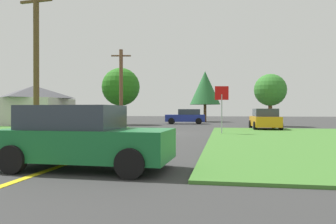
# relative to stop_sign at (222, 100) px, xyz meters

# --- Properties ---
(ground_plane) EXTENTS (120.00, 120.00, 0.00)m
(ground_plane) POSITION_rel_stop_sign_xyz_m (-4.21, 0.54, -2.12)
(ground_plane) COLOR #343434
(grass_verge_right) EXTENTS (12.00, 20.00, 0.08)m
(grass_verge_right) POSITION_rel_stop_sign_xyz_m (5.38, -3.46, -2.08)
(grass_verge_right) COLOR #40762E
(grass_verge_right) RESTS_ON ground
(lane_stripe_center) EXTENTS (0.20, 14.00, 0.01)m
(lane_stripe_center) POSITION_rel_stop_sign_xyz_m (-4.21, -7.46, -2.12)
(lane_stripe_center) COLOR yellow
(lane_stripe_center) RESTS_ON ground
(stop_sign) EXTENTS (0.83, 0.19, 2.97)m
(stop_sign) POSITION_rel_stop_sign_xyz_m (0.00, 0.00, 0.00)
(stop_sign) COLOR #9EA0A8
(stop_sign) RESTS_ON ground
(parked_car_near_building) EXTENTS (4.11, 2.17, 1.62)m
(parked_car_near_building) POSITION_rel_stop_sign_xyz_m (-9.75, 4.00, -1.32)
(parked_car_near_building) COLOR #196B33
(parked_car_near_building) RESTS_ON ground
(car_behind_on_main_road) EXTENTS (4.31, 2.13, 1.62)m
(car_behind_on_main_road) POSITION_rel_stop_sign_xyz_m (-3.43, -12.25, -1.32)
(car_behind_on_main_road) COLOR #196B33
(car_behind_on_main_road) RESTS_ON ground
(car_approaching_junction) EXTENTS (4.44, 2.36, 1.62)m
(car_approaching_junction) POSITION_rel_stop_sign_xyz_m (-3.90, 15.11, -1.32)
(car_approaching_junction) COLOR navy
(car_approaching_junction) RESTS_ON ground
(car_on_crossroad) EXTENTS (2.16, 4.05, 1.62)m
(car_on_crossroad) POSITION_rel_stop_sign_xyz_m (3.25, 5.63, -1.32)
(car_on_crossroad) COLOR orange
(car_on_crossroad) RESTS_ON ground
(utility_pole_near) EXTENTS (1.80, 0.30, 7.56)m
(utility_pole_near) POSITION_rel_stop_sign_xyz_m (-9.14, -5.19, 1.79)
(utility_pole_near) COLOR brown
(utility_pole_near) RESTS_ON ground
(utility_pole_mid) EXTENTS (1.79, 0.44, 7.07)m
(utility_pole_mid) POSITION_rel_stop_sign_xyz_m (-9.15, 8.40, 1.50)
(utility_pole_mid) COLOR brown
(utility_pole_mid) RESTS_ON ground
(oak_tree_left) EXTENTS (3.96, 3.96, 5.93)m
(oak_tree_left) POSITION_rel_stop_sign_xyz_m (-10.46, 12.33, 1.81)
(oak_tree_left) COLOR brown
(oak_tree_left) RESTS_ON ground
(pine_tree_center) EXTENTS (3.96, 3.96, 6.61)m
(pine_tree_center) POSITION_rel_stop_sign_xyz_m (-2.23, 22.18, 2.30)
(pine_tree_center) COLOR brown
(pine_tree_center) RESTS_ON ground
(oak_tree_right) EXTENTS (2.99, 2.99, 4.90)m
(oak_tree_right) POSITION_rel_stop_sign_xyz_m (4.43, 11.25, 1.26)
(oak_tree_right) COLOR brown
(oak_tree_right) RESTS_ON ground
(barn) EXTENTS (6.62, 7.14, 3.95)m
(barn) POSITION_rel_stop_sign_xyz_m (-18.53, 9.37, -0.15)
(barn) COLOR beige
(barn) RESTS_ON ground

